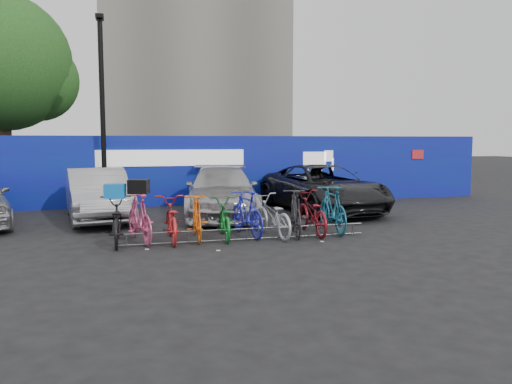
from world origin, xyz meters
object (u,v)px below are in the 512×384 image
object	(u,v)px
car_3	(323,188)
bike_1	(139,218)
bike_9	(332,209)
bike_6	(272,216)
car_2	(222,192)
bike_0	(116,221)
bike_5	(247,213)
bike_2	(171,219)
bike_8	(311,213)
bike_rack	(247,234)
bike_7	(296,212)
tree	(8,66)
car_1	(97,194)
bike_3	(197,217)
lamppost	(102,108)
bike_4	(224,219)

from	to	relation	value
car_3	bike_1	size ratio (longest dim) A/B	2.94
bike_1	bike_9	xyz separation A→B (m)	(4.60, 0.01, 0.03)
car_3	bike_6	world-z (taller)	car_3
car_2	car_3	size ratio (longest dim) A/B	0.95
bike_1	bike_9	bearing A→B (deg)	166.68
car_3	bike_0	size ratio (longest dim) A/B	2.77
car_3	bike_5	size ratio (longest dim) A/B	2.95
bike_5	bike_9	bearing A→B (deg)	169.15
bike_5	bike_6	distance (m)	0.59
bike_2	bike_5	size ratio (longest dim) A/B	1.04
car_3	bike_8	xyz separation A→B (m)	(-1.76, -3.52, -0.23)
bike_0	bike_8	size ratio (longest dim) A/B	0.99
bike_rack	car_3	xyz separation A→B (m)	(3.47, 3.96, 0.57)
car_3	bike_2	xyz separation A→B (m)	(-5.10, -3.54, -0.24)
bike_rack	car_2	xyz separation A→B (m)	(0.18, 3.80, 0.57)
bike_2	bike_9	xyz separation A→B (m)	(3.92, 0.10, 0.08)
bike_0	bike_7	size ratio (longest dim) A/B	1.05
car_3	bike_8	world-z (taller)	car_3
tree	bike_5	bearing A→B (deg)	-55.50
car_1	bike_1	size ratio (longest dim) A/B	2.45
car_2	bike_3	xyz separation A→B (m)	(-1.23, -3.37, -0.22)
car_2	bike_8	xyz separation A→B (m)	(1.52, -3.37, -0.22)
lamppost	bike_4	distance (m)	6.84
bike_0	bike_4	size ratio (longest dim) A/B	1.10
bike_rack	bike_7	size ratio (longest dim) A/B	3.06
bike_rack	bike_9	size ratio (longest dim) A/B	2.94
bike_3	bike_5	xyz separation A→B (m)	(1.20, 0.15, 0.03)
bike_rack	car_2	world-z (taller)	car_2
car_1	bike_1	distance (m)	3.63
car_1	bike_0	bearing A→B (deg)	-89.55
bike_3	bike_0	bearing A→B (deg)	3.08
tree	bike_8	bearing A→B (deg)	-50.32
bike_5	car_1	bearing A→B (deg)	-53.53
bike_rack	bike_8	xyz separation A→B (m)	(1.71, 0.43, 0.35)
bike_2	bike_3	world-z (taller)	bike_3
bike_5	bike_9	world-z (taller)	bike_9
bike_0	bike_3	bearing A→B (deg)	-179.56
car_2	bike_5	distance (m)	3.23
car_1	bike_9	size ratio (longest dim) A/B	2.32
tree	bike_7	size ratio (longest dim) A/B	4.26
lamppost	bike_4	size ratio (longest dim) A/B	3.49
car_3	bike_3	bearing A→B (deg)	-148.00
bike_2	bike_7	xyz separation A→B (m)	(2.91, -0.04, 0.06)
bike_8	car_1	bearing A→B (deg)	-33.51
tree	car_3	distance (m)	12.99
bike_3	bike_5	size ratio (longest dim) A/B	0.95
lamppost	bike_5	world-z (taller)	lamppost
bike_0	bike_5	distance (m)	2.97
bike_0	car_3	bearing A→B (deg)	-150.39
car_3	bike_7	world-z (taller)	car_3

